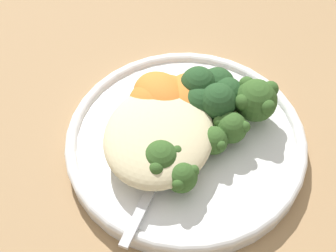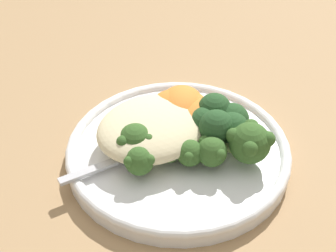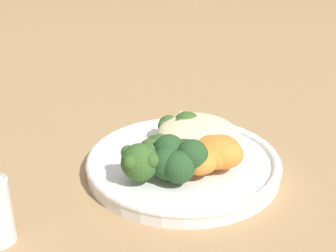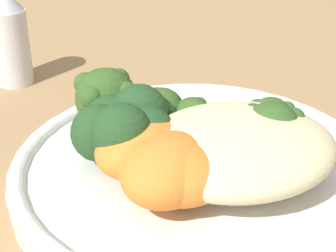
{
  "view_description": "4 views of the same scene",
  "coord_description": "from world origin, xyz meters",
  "px_view_note": "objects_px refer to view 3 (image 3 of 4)",
  "views": [
    {
      "loc": [
        -0.32,
        -0.05,
        0.47
      ],
      "look_at": [
        -0.0,
        0.04,
        0.03
      ],
      "focal_mm": 60.0,
      "sensor_mm": 36.0,
      "label": 1
    },
    {
      "loc": [
        -0.28,
        -0.34,
        0.42
      ],
      "look_at": [
        0.0,
        0.04,
        0.04
      ],
      "focal_mm": 60.0,
      "sensor_mm": 36.0,
      "label": 2
    },
    {
      "loc": [
        0.5,
        -0.09,
        0.3
      ],
      "look_at": [
        -0.02,
        0.0,
        0.05
      ],
      "focal_mm": 50.0,
      "sensor_mm": 36.0,
      "label": 3
    },
    {
      "loc": [
        0.11,
        0.31,
        0.21
      ],
      "look_at": [
        0.01,
        0.0,
        0.04
      ],
      "focal_mm": 60.0,
      "sensor_mm": 36.0,
      "label": 4
    }
  ],
  "objects_px": {
    "sweet_potato_chunk_2": "(217,151)",
    "kale_tuft": "(179,158)",
    "broccoli_stalk_3": "(172,148)",
    "sweet_potato_chunk_0": "(196,157)",
    "broccoli_stalk_2": "(182,144)",
    "broccoli_stalk_4": "(168,153)",
    "broccoli_stalk_1": "(175,132)",
    "plate": "(183,161)",
    "broccoli_stalk_0": "(190,130)",
    "broccoli_stalk_5": "(147,162)",
    "sweet_potato_chunk_1": "(217,152)",
    "spoon": "(186,131)",
    "quinoa_mound": "(199,135)"
  },
  "relations": [
    {
      "from": "broccoli_stalk_4",
      "to": "sweet_potato_chunk_1",
      "type": "xyz_separation_m",
      "value": [
        0.02,
        0.06,
        0.01
      ]
    },
    {
      "from": "sweet_potato_chunk_1",
      "to": "broccoli_stalk_1",
      "type": "bearing_deg",
      "value": -153.14
    },
    {
      "from": "quinoa_mound",
      "to": "broccoli_stalk_5",
      "type": "bearing_deg",
      "value": -51.05
    },
    {
      "from": "sweet_potato_chunk_0",
      "to": "kale_tuft",
      "type": "distance_m",
      "value": 0.02
    },
    {
      "from": "broccoli_stalk_5",
      "to": "sweet_potato_chunk_1",
      "type": "relative_size",
      "value": 1.78
    },
    {
      "from": "broccoli_stalk_1",
      "to": "sweet_potato_chunk_1",
      "type": "distance_m",
      "value": 0.08
    },
    {
      "from": "broccoli_stalk_1",
      "to": "kale_tuft",
      "type": "distance_m",
      "value": 0.09
    },
    {
      "from": "quinoa_mound",
      "to": "broccoli_stalk_5",
      "type": "relative_size",
      "value": 1.06
    },
    {
      "from": "broccoli_stalk_4",
      "to": "quinoa_mound",
      "type": "bearing_deg",
      "value": -140.01
    },
    {
      "from": "broccoli_stalk_3",
      "to": "sweet_potato_chunk_0",
      "type": "bearing_deg",
      "value": 145.26
    },
    {
      "from": "plate",
      "to": "broccoli_stalk_2",
      "type": "xyz_separation_m",
      "value": [
        -0.01,
        -0.0,
        0.02
      ]
    },
    {
      "from": "sweet_potato_chunk_0",
      "to": "sweet_potato_chunk_1",
      "type": "relative_size",
      "value": 0.94
    },
    {
      "from": "broccoli_stalk_1",
      "to": "broccoli_stalk_3",
      "type": "height_order",
      "value": "broccoli_stalk_1"
    },
    {
      "from": "kale_tuft",
      "to": "spoon",
      "type": "height_order",
      "value": "kale_tuft"
    },
    {
      "from": "sweet_potato_chunk_0",
      "to": "plate",
      "type": "bearing_deg",
      "value": -170.2
    },
    {
      "from": "broccoli_stalk_4",
      "to": "sweet_potato_chunk_1",
      "type": "bearing_deg",
      "value": 169.1
    },
    {
      "from": "broccoli_stalk_3",
      "to": "broccoli_stalk_5",
      "type": "bearing_deg",
      "value": 74.85
    },
    {
      "from": "quinoa_mound",
      "to": "sweet_potato_chunk_2",
      "type": "height_order",
      "value": "same"
    },
    {
      "from": "sweet_potato_chunk_0",
      "to": "kale_tuft",
      "type": "xyz_separation_m",
      "value": [
        0.01,
        -0.02,
        0.0
      ]
    },
    {
      "from": "broccoli_stalk_0",
      "to": "broccoli_stalk_3",
      "type": "bearing_deg",
      "value": 131.89
    },
    {
      "from": "broccoli_stalk_0",
      "to": "sweet_potato_chunk_1",
      "type": "relative_size",
      "value": 1.57
    },
    {
      "from": "quinoa_mound",
      "to": "broccoli_stalk_1",
      "type": "xyz_separation_m",
      "value": [
        -0.03,
        -0.03,
        -0.0
      ]
    },
    {
      "from": "broccoli_stalk_1",
      "to": "broccoli_stalk_5",
      "type": "bearing_deg",
      "value": 127.42
    },
    {
      "from": "quinoa_mound",
      "to": "broccoli_stalk_0",
      "type": "bearing_deg",
      "value": -156.58
    },
    {
      "from": "broccoli_stalk_1",
      "to": "sweet_potato_chunk_2",
      "type": "xyz_separation_m",
      "value": [
        0.07,
        0.04,
        0.0
      ]
    },
    {
      "from": "broccoli_stalk_4",
      "to": "sweet_potato_chunk_1",
      "type": "distance_m",
      "value": 0.06
    },
    {
      "from": "sweet_potato_chunk_0",
      "to": "broccoli_stalk_0",
      "type": "bearing_deg",
      "value": 173.53
    },
    {
      "from": "quinoa_mound",
      "to": "broccoli_stalk_0",
      "type": "height_order",
      "value": "broccoli_stalk_0"
    },
    {
      "from": "broccoli_stalk_1",
      "to": "kale_tuft",
      "type": "height_order",
      "value": "kale_tuft"
    },
    {
      "from": "broccoli_stalk_5",
      "to": "sweet_potato_chunk_2",
      "type": "xyz_separation_m",
      "value": [
        -0.02,
        0.09,
        -0.0
      ]
    },
    {
      "from": "broccoli_stalk_2",
      "to": "sweet_potato_chunk_1",
      "type": "relative_size",
      "value": 1.05
    },
    {
      "from": "broccoli_stalk_2",
      "to": "sweet_potato_chunk_2",
      "type": "height_order",
      "value": "sweet_potato_chunk_2"
    },
    {
      "from": "broccoli_stalk_0",
      "to": "kale_tuft",
      "type": "bearing_deg",
      "value": 150.77
    },
    {
      "from": "plate",
      "to": "broccoli_stalk_1",
      "type": "distance_m",
      "value": 0.05
    },
    {
      "from": "plate",
      "to": "kale_tuft",
      "type": "height_order",
      "value": "kale_tuft"
    },
    {
      "from": "sweet_potato_chunk_1",
      "to": "quinoa_mound",
      "type": "bearing_deg",
      "value": -167.16
    },
    {
      "from": "broccoli_stalk_4",
      "to": "sweet_potato_chunk_2",
      "type": "height_order",
      "value": "sweet_potato_chunk_2"
    },
    {
      "from": "kale_tuft",
      "to": "broccoli_stalk_0",
      "type": "bearing_deg",
      "value": 159.27
    },
    {
      "from": "plate",
      "to": "kale_tuft",
      "type": "distance_m",
      "value": 0.06
    },
    {
      "from": "sweet_potato_chunk_2",
      "to": "kale_tuft",
      "type": "height_order",
      "value": "kale_tuft"
    },
    {
      "from": "broccoli_stalk_2",
      "to": "sweet_potato_chunk_2",
      "type": "bearing_deg",
      "value": -178.09
    },
    {
      "from": "broccoli_stalk_4",
      "to": "sweet_potato_chunk_2",
      "type": "bearing_deg",
      "value": 170.93
    },
    {
      "from": "plate",
      "to": "broccoli_stalk_3",
      "type": "height_order",
      "value": "broccoli_stalk_3"
    },
    {
      "from": "plate",
      "to": "quinoa_mound",
      "type": "bearing_deg",
      "value": 119.66
    },
    {
      "from": "broccoli_stalk_4",
      "to": "sweet_potato_chunk_2",
      "type": "xyz_separation_m",
      "value": [
        0.02,
        0.06,
        0.0
      ]
    },
    {
      "from": "plate",
      "to": "broccoli_stalk_0",
      "type": "xyz_separation_m",
      "value": [
        -0.03,
        0.02,
        0.03
      ]
    },
    {
      "from": "sweet_potato_chunk_0",
      "to": "spoon",
      "type": "height_order",
      "value": "sweet_potato_chunk_0"
    },
    {
      "from": "broccoli_stalk_5",
      "to": "sweet_potato_chunk_0",
      "type": "xyz_separation_m",
      "value": [
        -0.01,
        0.06,
        -0.0
      ]
    },
    {
      "from": "broccoli_stalk_2",
      "to": "broccoli_stalk_5",
      "type": "height_order",
      "value": "broccoli_stalk_5"
    },
    {
      "from": "broccoli_stalk_2",
      "to": "spoon",
      "type": "distance_m",
      "value": 0.05
    }
  ]
}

